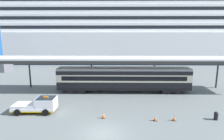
# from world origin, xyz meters

# --- Properties ---
(ground_plane) EXTENTS (400.00, 400.00, 0.00)m
(ground_plane) POSITION_xyz_m (0.00, 0.00, 0.00)
(ground_plane) COLOR slate
(cruise_ship) EXTENTS (178.05, 27.67, 32.14)m
(cruise_ship) POSITION_xyz_m (-3.33, 55.36, 10.05)
(cruise_ship) COLOR black
(cruise_ship) RESTS_ON ground
(platform_canopy) EXTENTS (44.87, 5.23, 5.76)m
(platform_canopy) POSITION_xyz_m (2.65, 13.95, 5.53)
(platform_canopy) COLOR silver
(platform_canopy) RESTS_ON ground
(train_carriage) EXTENTS (21.60, 2.81, 4.11)m
(train_carriage) POSITION_xyz_m (2.65, 13.55, 2.31)
(train_carriage) COLOR black
(train_carriage) RESTS_ON ground
(service_truck) EXTENTS (5.23, 2.31, 2.02)m
(service_truck) POSITION_xyz_m (-8.13, 4.99, 0.99)
(service_truck) COLOR white
(service_truck) RESTS_ON ground
(traffic_cone_near) EXTENTS (0.36, 0.36, 0.60)m
(traffic_cone_near) POSITION_xyz_m (5.70, 2.87, 0.30)
(traffic_cone_near) COLOR black
(traffic_cone_near) RESTS_ON ground
(traffic_cone_mid) EXTENTS (0.36, 0.36, 0.63)m
(traffic_cone_mid) POSITION_xyz_m (7.83, 2.94, 0.31)
(traffic_cone_mid) COLOR black
(traffic_cone_mid) RESTS_ON ground
(traffic_cone_far) EXTENTS (0.36, 0.36, 0.72)m
(traffic_cone_far) POSITION_xyz_m (-0.10, 3.44, 0.36)
(traffic_cone_far) COLOR black
(traffic_cone_far) RESTS_ON ground
(quay_bollard) EXTENTS (0.48, 0.48, 0.96)m
(quay_bollard) POSITION_xyz_m (12.59, 3.24, 0.52)
(quay_bollard) COLOR black
(quay_bollard) RESTS_ON ground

